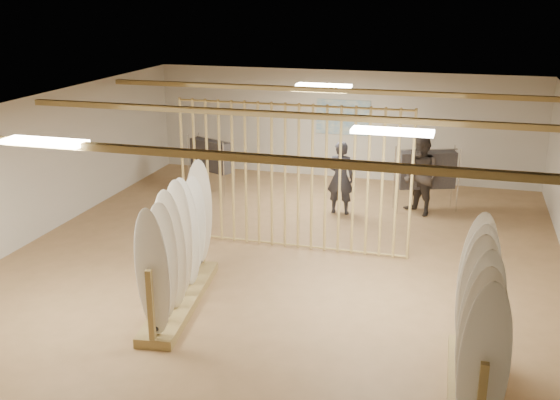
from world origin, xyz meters
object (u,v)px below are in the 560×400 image
(rack_left, at_px, (179,265))
(clothing_rack_a, at_px, (211,156))
(shopper_b, at_px, (421,171))
(rack_right, at_px, (476,348))
(shopper_a, at_px, (341,173))
(clothing_rack_b, at_px, (427,170))

(rack_left, relative_size, clothing_rack_a, 2.15)
(shopper_b, bearing_deg, rack_left, -77.98)
(rack_right, xyz_separation_m, clothing_rack_a, (-6.25, 7.37, 0.16))
(rack_right, relative_size, shopper_a, 1.39)
(shopper_a, bearing_deg, shopper_b, -166.77)
(clothing_rack_b, height_order, shopper_a, shopper_a)
(clothing_rack_a, xyz_separation_m, clothing_rack_b, (5.20, -0.19, 0.07))
(clothing_rack_a, bearing_deg, clothing_rack_b, 22.88)
(rack_left, xyz_separation_m, shopper_a, (1.56, 5.06, 0.25))
(rack_left, relative_size, shopper_a, 1.54)
(rack_left, height_order, clothing_rack_a, rack_left)
(shopper_b, bearing_deg, shopper_a, -123.61)
(shopper_b, bearing_deg, rack_right, -37.64)
(rack_left, bearing_deg, shopper_b, 51.54)
(shopper_a, height_order, shopper_b, shopper_b)
(rack_left, distance_m, clothing_rack_a, 6.27)
(clothing_rack_a, distance_m, clothing_rack_b, 5.20)
(rack_left, xyz_separation_m, clothing_rack_a, (-1.84, 5.99, 0.19))
(rack_left, distance_m, shopper_a, 5.31)
(clothing_rack_b, xyz_separation_m, shopper_a, (-1.79, -0.74, -0.01))
(rack_left, xyz_separation_m, shopper_b, (3.25, 5.48, 0.32))
(rack_right, xyz_separation_m, shopper_a, (-2.85, 6.44, 0.22))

